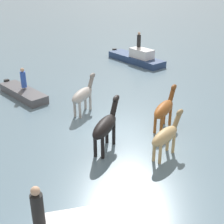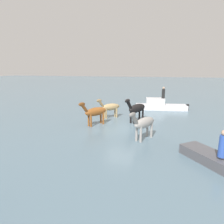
{
  "view_description": "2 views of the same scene",
  "coord_description": "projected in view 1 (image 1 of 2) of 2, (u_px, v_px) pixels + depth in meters",
  "views": [
    {
      "loc": [
        -13.2,
        1.39,
        7.22
      ],
      "look_at": [
        -0.15,
        0.39,
        1.13
      ],
      "focal_mm": 50.69,
      "sensor_mm": 36.0,
      "label": 1
    },
    {
      "loc": [
        13.42,
        2.76,
        4.22
      ],
      "look_at": [
        -0.31,
        -0.94,
        0.99
      ],
      "focal_mm": 30.64,
      "sensor_mm": 36.0,
      "label": 2
    }
  ],
  "objects": [
    {
      "name": "person_spotter_bow",
      "position": [
        37.0,
        208.0,
        7.83
      ],
      "size": [
        0.32,
        0.32,
        1.19
      ],
      "color": "black",
      "rests_on": "boat_launch_far"
    },
    {
      "name": "horse_pinto_flank",
      "position": [
        166.0,
        135.0,
        12.79
      ],
      "size": [
        1.86,
        1.82,
        1.75
      ],
      "rotation": [
        0.0,
        0.0,
        5.51
      ],
      "color": "tan",
      "rests_on": "ground_plane"
    },
    {
      "name": "horse_chestnut_trailing",
      "position": [
        106.0,
        126.0,
        13.21
      ],
      "size": [
        2.52,
        1.53,
        2.03
      ],
      "rotation": [
        0.0,
        0.0,
        5.82
      ],
      "color": "black",
      "rests_on": "ground_plane"
    },
    {
      "name": "person_watcher_seated",
      "position": [
        23.0,
        78.0,
        18.76
      ],
      "size": [
        0.32,
        0.32,
        1.19
      ],
      "color": "#2D51B2",
      "rests_on": "boat_tender_starboard"
    },
    {
      "name": "boat_tender_starboard",
      "position": [
        23.0,
        94.0,
        19.07
      ],
      "size": [
        3.76,
        3.34,
        0.72
      ],
      "rotation": [
        0.0,
        0.0,
        3.82
      ],
      "color": "#4C4C51",
      "rests_on": "ground_plane"
    },
    {
      "name": "horse_dark_mare",
      "position": [
        83.0,
        95.0,
        16.61
      ],
      "size": [
        2.31,
        1.5,
        1.89
      ],
      "rotation": [
        0.0,
        0.0,
        5.78
      ],
      "color": "#9E9993",
      "rests_on": "ground_plane"
    },
    {
      "name": "person_helmsman_aft",
      "position": [
        139.0,
        40.0,
        25.39
      ],
      "size": [
        0.32,
        0.32,
        1.19
      ],
      "color": "black",
      "rests_on": "boat_motor_center"
    },
    {
      "name": "boat_motor_center",
      "position": [
        137.0,
        59.0,
        25.71
      ],
      "size": [
        5.16,
        4.24,
        1.36
      ],
      "rotation": [
        0.0,
        0.0,
        3.76
      ],
      "color": "navy",
      "rests_on": "ground_plane"
    },
    {
      "name": "ground_plane",
      "position": [
        120.0,
        132.0,
        15.07
      ],
      "size": [
        180.57,
        180.57,
        0.0
      ],
      "primitive_type": "plane",
      "color": "slate"
    },
    {
      "name": "horse_dun_straggler",
      "position": [
        164.0,
        109.0,
        14.98
      ],
      "size": [
        2.22,
        1.7,
        1.9
      ],
      "rotation": [
        0.0,
        0.0,
        5.68
      ],
      "color": "brown",
      "rests_on": "ground_plane"
    }
  ]
}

